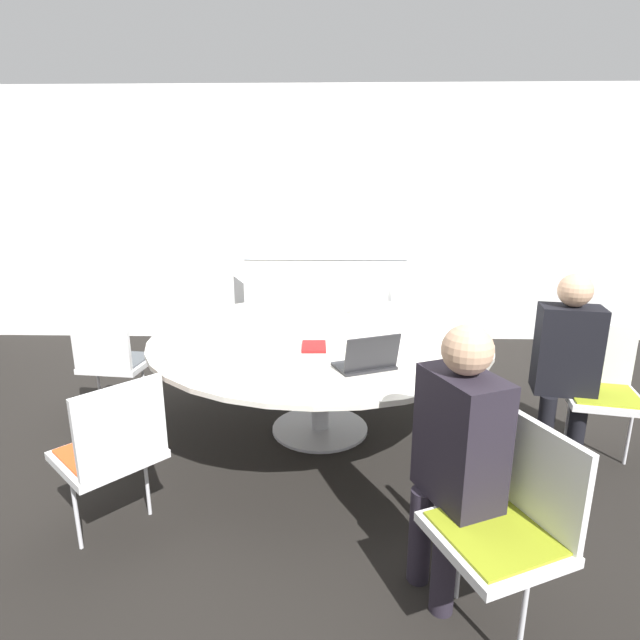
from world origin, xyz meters
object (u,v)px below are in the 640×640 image
(laptop, at_px, (367,360))
(chair_3, at_px, (255,314))
(spiral_notebook, at_px, (314,347))
(coffee_cup, at_px, (355,308))
(chair_0, at_px, (510,517))
(person_1, at_px, (567,355))
(chair_2, at_px, (412,317))
(chair_5, at_px, (113,446))
(chair_1, at_px, (601,383))
(person_0, at_px, (457,444))
(chair_4, at_px, (113,357))

(laptop, bearing_deg, chair_3, -87.59)
(spiral_notebook, relative_size, coffee_cup, 2.30)
(chair_0, relative_size, person_1, 0.71)
(chair_0, height_order, chair_3, same)
(person_1, xyz_separation_m, laptop, (-1.25, -0.34, 0.07))
(chair_2, bearing_deg, coffee_cup, -2.26)
(spiral_notebook, bearing_deg, chair_3, 111.13)
(chair_0, relative_size, chair_5, 1.00)
(chair_1, bearing_deg, coffee_cup, -17.33)
(person_1, height_order, spiral_notebook, person_1)
(person_0, relative_size, laptop, 3.15)
(chair_4, bearing_deg, person_1, -1.88)
(chair_4, height_order, coffee_cup, chair_4)
(chair_5, bearing_deg, person_0, -58.32)
(chair_0, bearing_deg, chair_2, -24.06)
(laptop, bearing_deg, chair_1, 171.00)
(coffee_cup, bearing_deg, laptop, -89.22)
(chair_1, height_order, spiral_notebook, chair_1)
(person_1, distance_m, spiral_notebook, 1.56)
(chair_1, xyz_separation_m, chair_3, (-2.45, 1.65, 0.00))
(chair_3, height_order, chair_4, same)
(spiral_notebook, distance_m, coffee_cup, 0.89)
(chair_2, distance_m, person_0, 2.72)
(chair_3, xyz_separation_m, chair_4, (-0.83, -1.26, 0.00))
(person_0, xyz_separation_m, coffee_cup, (-0.33, 1.99, 0.06))
(chair_0, distance_m, coffee_cup, 2.25)
(chair_0, relative_size, coffee_cup, 9.11)
(chair_0, relative_size, chair_1, 1.00)
(chair_4, height_order, laptop, laptop)
(chair_1, xyz_separation_m, person_1, (-0.25, -0.03, 0.20))
(chair_1, distance_m, spiral_notebook, 1.82)
(chair_1, height_order, chair_4, same)
(chair_5, height_order, person_0, person_0)
(chair_4, distance_m, chair_5, 1.36)
(chair_2, bearing_deg, chair_1, 67.30)
(chair_5, xyz_separation_m, person_0, (1.55, -0.29, 0.20))
(chair_5, xyz_separation_m, spiral_notebook, (0.93, 0.86, 0.22))
(chair_2, relative_size, chair_4, 1.00)
(chair_3, relative_size, chair_5, 1.00)
(chair_2, relative_size, chair_3, 1.00)
(person_1, bearing_deg, chair_0, 71.27)
(chair_1, height_order, person_0, person_0)
(chair_2, relative_size, chair_5, 1.00)
(chair_1, relative_size, spiral_notebook, 3.97)
(chair_3, xyz_separation_m, coffee_cup, (0.93, -0.81, 0.26))
(chair_2, bearing_deg, person_1, 59.65)
(chair_2, xyz_separation_m, laptop, (-0.55, -1.93, 0.27))
(chair_4, bearing_deg, chair_2, 32.71)
(chair_3, height_order, coffee_cup, chair_3)
(person_0, relative_size, person_1, 1.00)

